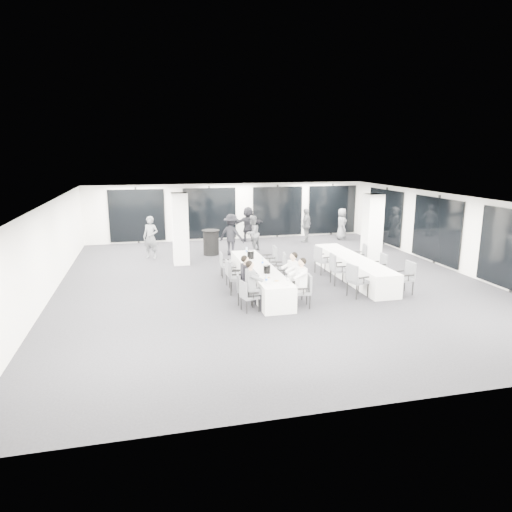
{
  "coord_description": "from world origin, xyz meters",
  "views": [
    {
      "loc": [
        -4.01,
        -14.48,
        4.31
      ],
      "look_at": [
        -0.59,
        -0.2,
        0.96
      ],
      "focal_mm": 32.0,
      "sensor_mm": 36.0,
      "label": 1
    }
  ],
  "objects_px": {
    "chair_main_right_fourth": "(280,266)",
    "chair_side_right_far": "(360,255)",
    "chair_main_right_far": "(271,259)",
    "standing_guest_e": "(342,222)",
    "chair_side_right_near": "(406,276)",
    "standing_guest_f": "(248,222)",
    "chair_side_right_mid": "(380,265)",
    "chair_main_left_fourth": "(231,272)",
    "chair_main_right_mid": "(286,274)",
    "chair_main_left_second": "(242,287)",
    "chair_side_left_mid": "(337,267)",
    "chair_main_left_near": "(247,294)",
    "banquet_table_side": "(353,268)",
    "chair_side_left_near": "(356,278)",
    "chair_main_right_second": "(296,282)",
    "cocktail_table": "(211,242)",
    "chair_side_left_far": "(321,258)",
    "standing_guest_h": "(374,225)",
    "standing_guest_g": "(151,235)",
    "standing_guest_c": "(232,232)",
    "standing_guest_d": "(306,223)",
    "chair_main_right_near": "(305,289)",
    "chair_main_left_mid": "(235,275)",
    "chair_main_left_far": "(225,263)",
    "banquet_table_main": "(259,278)",
    "ice_bucket_near": "(267,269)",
    "standing_guest_b": "(253,231)",
    "ice_bucket_far": "(251,255)"
  },
  "relations": [
    {
      "from": "chair_main_left_far",
      "to": "standing_guest_f",
      "type": "relative_size",
      "value": 0.45
    },
    {
      "from": "chair_main_left_second",
      "to": "chair_main_right_near",
      "type": "height_order",
      "value": "chair_main_right_near"
    },
    {
      "from": "chair_main_left_fourth",
      "to": "chair_side_right_far",
      "type": "distance_m",
      "value": 5.25
    },
    {
      "from": "chair_main_left_near",
      "to": "standing_guest_d",
      "type": "bearing_deg",
      "value": 137.71
    },
    {
      "from": "standing_guest_g",
      "to": "chair_main_left_mid",
      "type": "bearing_deg",
      "value": -39.16
    },
    {
      "from": "banquet_table_main",
      "to": "ice_bucket_near",
      "type": "bearing_deg",
      "value": -88.31
    },
    {
      "from": "banquet_table_main",
      "to": "standing_guest_g",
      "type": "bearing_deg",
      "value": 122.15
    },
    {
      "from": "chair_main_right_far",
      "to": "standing_guest_e",
      "type": "bearing_deg",
      "value": -38.78
    },
    {
      "from": "chair_main_left_second",
      "to": "chair_side_left_mid",
      "type": "xyz_separation_m",
      "value": [
        3.46,
        1.21,
        0.08
      ]
    },
    {
      "from": "chair_main_left_second",
      "to": "chair_side_left_near",
      "type": "relative_size",
      "value": 0.87
    },
    {
      "from": "standing_guest_h",
      "to": "chair_main_right_far",
      "type": "bearing_deg",
      "value": 74.04
    },
    {
      "from": "chair_side_right_mid",
      "to": "standing_guest_g",
      "type": "distance_m",
      "value": 9.22
    },
    {
      "from": "chair_side_right_near",
      "to": "chair_side_right_mid",
      "type": "relative_size",
      "value": 1.11
    },
    {
      "from": "chair_main_left_near",
      "to": "chair_main_left_mid",
      "type": "bearing_deg",
      "value": 166.71
    },
    {
      "from": "chair_side_right_near",
      "to": "standing_guest_d",
      "type": "distance_m",
      "value": 8.69
    },
    {
      "from": "chair_main_right_fourth",
      "to": "ice_bucket_near",
      "type": "bearing_deg",
      "value": 160.05
    },
    {
      "from": "chair_side_left_mid",
      "to": "ice_bucket_far",
      "type": "bearing_deg",
      "value": -110.94
    },
    {
      "from": "chair_side_left_near",
      "to": "chair_side_left_far",
      "type": "height_order",
      "value": "chair_side_left_near"
    },
    {
      "from": "cocktail_table",
      "to": "chair_side_left_far",
      "type": "relative_size",
      "value": 1.06
    },
    {
      "from": "chair_side_left_mid",
      "to": "chair_side_right_far",
      "type": "xyz_separation_m",
      "value": [
        1.67,
        1.66,
        -0.05
      ]
    },
    {
      "from": "chair_main_left_near",
      "to": "chair_side_right_near",
      "type": "relative_size",
      "value": 0.86
    },
    {
      "from": "chair_main_right_mid",
      "to": "chair_side_left_near",
      "type": "bearing_deg",
      "value": -111.29
    },
    {
      "from": "chair_main_left_near",
      "to": "chair_side_right_near",
      "type": "bearing_deg",
      "value": 81.13
    },
    {
      "from": "chair_side_right_near",
      "to": "standing_guest_g",
      "type": "height_order",
      "value": "standing_guest_g"
    },
    {
      "from": "chair_main_right_mid",
      "to": "chair_main_right_fourth",
      "type": "height_order",
      "value": "chair_main_right_fourth"
    },
    {
      "from": "chair_main_right_second",
      "to": "standing_guest_f",
      "type": "distance_m",
      "value": 9.21
    },
    {
      "from": "chair_side_left_near",
      "to": "standing_guest_c",
      "type": "bearing_deg",
      "value": -172.79
    },
    {
      "from": "chair_side_right_near",
      "to": "standing_guest_f",
      "type": "xyz_separation_m",
      "value": [
        -2.9,
        9.51,
        0.39
      ]
    },
    {
      "from": "banquet_table_side",
      "to": "chair_main_right_far",
      "type": "height_order",
      "value": "chair_main_right_far"
    },
    {
      "from": "standing_guest_c",
      "to": "chair_main_right_near",
      "type": "bearing_deg",
      "value": 135.21
    },
    {
      "from": "chair_main_right_near",
      "to": "chair_side_right_near",
      "type": "relative_size",
      "value": 0.93
    },
    {
      "from": "chair_side_right_near",
      "to": "chair_main_left_second",
      "type": "bearing_deg",
      "value": 84.7
    },
    {
      "from": "cocktail_table",
      "to": "chair_side_right_far",
      "type": "bearing_deg",
      "value": -36.83
    },
    {
      "from": "standing_guest_f",
      "to": "chair_side_left_far",
      "type": "bearing_deg",
      "value": 98.05
    },
    {
      "from": "chair_main_right_fourth",
      "to": "chair_side_left_near",
      "type": "height_order",
      "value": "chair_side_left_near"
    },
    {
      "from": "chair_side_right_far",
      "to": "standing_guest_g",
      "type": "bearing_deg",
      "value": 78.64
    },
    {
      "from": "chair_main_right_mid",
      "to": "chair_side_right_far",
      "type": "xyz_separation_m",
      "value": [
        3.47,
        1.83,
        0.04
      ]
    },
    {
      "from": "standing_guest_b",
      "to": "standing_guest_e",
      "type": "height_order",
      "value": "standing_guest_b"
    },
    {
      "from": "chair_main_right_fourth",
      "to": "chair_side_right_far",
      "type": "distance_m",
      "value": 3.62
    },
    {
      "from": "chair_side_left_far",
      "to": "standing_guest_f",
      "type": "bearing_deg",
      "value": -179.3
    },
    {
      "from": "chair_main_right_far",
      "to": "chair_side_right_far",
      "type": "distance_m",
      "value": 3.46
    },
    {
      "from": "chair_main_left_near",
      "to": "banquet_table_side",
      "type": "bearing_deg",
      "value": 105.7
    },
    {
      "from": "chair_main_left_mid",
      "to": "chair_main_right_far",
      "type": "xyz_separation_m",
      "value": [
        1.68,
        1.93,
        -0.01
      ]
    },
    {
      "from": "banquet_table_main",
      "to": "chair_main_left_near",
      "type": "xyz_separation_m",
      "value": [
        -0.82,
        -1.98,
        0.12
      ]
    },
    {
      "from": "chair_main_left_near",
      "to": "chair_main_left_second",
      "type": "xyz_separation_m",
      "value": [
        -0.0,
        0.68,
        0.01
      ]
    },
    {
      "from": "banquet_table_main",
      "to": "standing_guest_e",
      "type": "height_order",
      "value": "standing_guest_e"
    },
    {
      "from": "banquet_table_main",
      "to": "chair_main_left_mid",
      "type": "relative_size",
      "value": 4.81
    },
    {
      "from": "standing_guest_d",
      "to": "standing_guest_g",
      "type": "relative_size",
      "value": 0.94
    },
    {
      "from": "chair_main_left_near",
      "to": "standing_guest_g",
      "type": "distance_m",
      "value": 7.67
    },
    {
      "from": "chair_main_left_mid",
      "to": "chair_main_right_far",
      "type": "height_order",
      "value": "chair_main_left_mid"
    }
  ]
}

